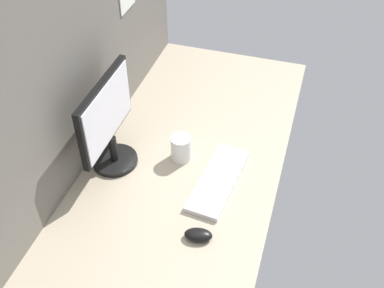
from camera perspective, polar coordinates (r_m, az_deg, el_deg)
name	(u,v)px	position (r cm, az deg, el deg)	size (l,w,h in cm)	color
ground_plane	(177,171)	(185.03, -1.91, -3.28)	(180.00, 80.00, 3.00)	tan
cubicle_wall_back	(74,68)	(172.74, -14.25, 9.02)	(180.00, 5.50, 78.57)	slate
monitor	(108,122)	(175.37, -10.29, 2.73)	(38.09, 18.00, 38.06)	black
keyboard	(218,180)	(178.11, 3.24, -4.47)	(37.00, 13.00, 2.00)	silver
mouse	(198,235)	(160.59, 0.78, -11.08)	(5.60, 9.60, 3.40)	black
mug_ceramic_white	(182,148)	(184.49, -1.27, -0.48)	(11.74, 8.12, 10.57)	white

